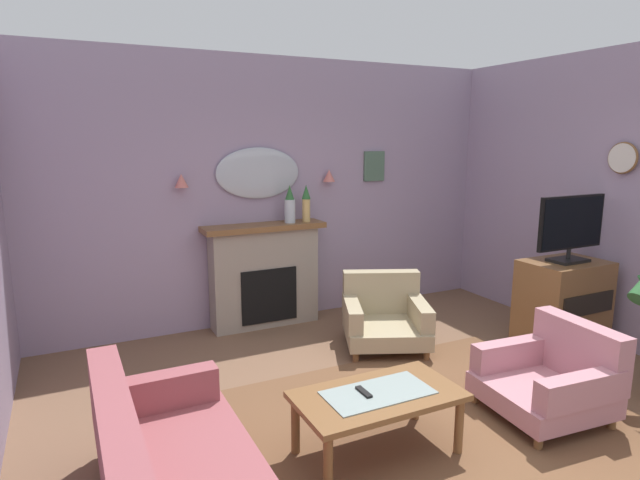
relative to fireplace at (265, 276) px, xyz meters
name	(u,v)px	position (x,y,z in m)	size (l,w,h in m)	color
floor	(439,449)	(0.27, -2.75, -0.62)	(6.44, 6.85, 0.10)	brown
wall_back	(279,192)	(0.27, 0.22, 0.92)	(6.44, 0.10, 2.97)	#9E8CA8
patterned_rug	(422,428)	(0.27, -2.55, -0.56)	(3.20, 2.40, 0.01)	brown
fireplace	(265,276)	(0.00, 0.00, 0.00)	(1.36, 0.36, 1.16)	gray
mantel_vase_centre	(290,206)	(0.30, -0.03, 0.78)	(0.12, 0.12, 0.42)	silver
mantel_vase_right	(306,202)	(0.50, -0.03, 0.81)	(0.10, 0.10, 0.42)	tan
wall_mirror	(258,173)	(0.00, 0.14, 1.14)	(0.96, 0.06, 0.56)	#B2BCC6
wall_sconce_left	(181,181)	(-0.85, 0.09, 1.09)	(0.14, 0.14, 0.14)	#D17066
wall_sconce_right	(329,176)	(0.85, 0.09, 1.09)	(0.14, 0.14, 0.14)	#D17066
wall_clock	(623,158)	(2.95, -2.05, 1.33)	(0.04, 0.31, 0.31)	silver
framed_picture	(374,166)	(1.50, 0.15, 1.18)	(0.28, 0.03, 0.36)	#4C6B56
coffee_table	(378,401)	(-0.19, -2.67, -0.19)	(1.10, 0.60, 0.45)	brown
tv_remote	(364,392)	(-0.28, -2.64, -0.12)	(0.04, 0.16, 0.02)	black
floral_couch	(168,471)	(-1.56, -2.72, -0.25)	(0.87, 1.73, 0.76)	#934C51
armchair_beside_couch	(553,377)	(1.29, -2.81, -0.27)	(0.88, 0.88, 0.71)	#B77A84
armchair_near_fireplace	(384,315)	(0.90, -1.06, -0.27)	(1.06, 1.07, 0.71)	tan
tv_cabinet	(562,305)	(2.44, -1.93, -0.12)	(0.80, 0.57, 0.90)	brown
tv_flatscreen	(571,227)	(2.44, -1.95, 0.68)	(0.84, 0.24, 0.65)	black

